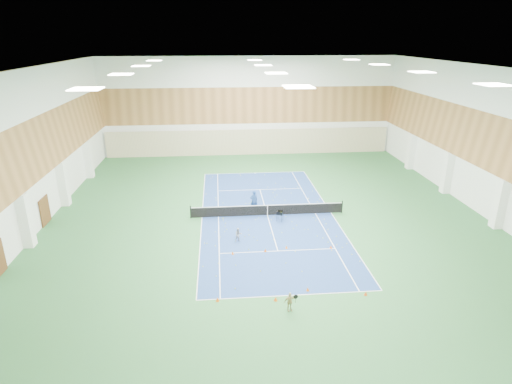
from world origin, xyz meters
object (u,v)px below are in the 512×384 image
Objects in this scene: coach at (254,201)px; child_court at (238,235)px; tennis_net at (267,209)px; ball_cart at (280,216)px; child_apron at (290,302)px.

child_court is at bearing 54.07° from coach.
tennis_net is at bearing 113.53° from coach.
child_court is 1.24× the size of ball_cart.
ball_cart is (1.93, -2.32, -0.51)m from coach.
tennis_net is 13.31m from child_apron.
child_court is at bearing 92.06° from child_apron.
ball_cart is (3.56, 3.40, -0.10)m from child_court.
child_court is 0.95× the size of child_apron.
child_apron is (0.72, -14.41, -0.37)m from coach.
coach is at bearing 133.53° from tennis_net.
coach is 2.18× the size of ball_cart.
coach reaches higher than ball_cart.
ball_cart is at bearing 71.17° from child_apron.
ball_cart is (0.88, -1.22, -0.12)m from tennis_net.
coach is 14.43m from child_apron.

